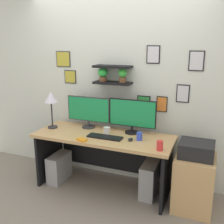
# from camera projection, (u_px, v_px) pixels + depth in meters

# --- Properties ---
(ground_plane) EXTENTS (8.00, 8.00, 0.00)m
(ground_plane) POSITION_uv_depth(u_px,v_px,m) (104.00, 187.00, 3.63)
(ground_plane) COLOR gray
(back_wall_assembly) EXTENTS (4.40, 0.24, 2.70)m
(back_wall_assembly) POSITION_uv_depth(u_px,v_px,m) (116.00, 83.00, 3.67)
(back_wall_assembly) COLOR silver
(back_wall_assembly) RESTS_ON ground
(desk) EXTENTS (1.78, 0.68, 0.75)m
(desk) POSITION_uv_depth(u_px,v_px,m) (105.00, 148.00, 3.54)
(desk) COLOR tan
(desk) RESTS_ON ground
(monitor_left) EXTENTS (0.62, 0.18, 0.43)m
(monitor_left) POSITION_uv_depth(u_px,v_px,m) (88.00, 111.00, 3.68)
(monitor_left) COLOR #2D2D33
(monitor_left) RESTS_ON desk
(monitor_right) EXTENTS (0.62, 0.18, 0.44)m
(monitor_right) POSITION_uv_depth(u_px,v_px,m) (132.00, 115.00, 3.45)
(monitor_right) COLOR black
(monitor_right) RESTS_ON desk
(keyboard) EXTENTS (0.44, 0.14, 0.02)m
(keyboard) POSITION_uv_depth(u_px,v_px,m) (105.00, 137.00, 3.34)
(keyboard) COLOR black
(keyboard) RESTS_ON desk
(computer_mouse) EXTENTS (0.06, 0.09, 0.03)m
(computer_mouse) POSITION_uv_depth(u_px,v_px,m) (130.00, 139.00, 3.24)
(computer_mouse) COLOR black
(computer_mouse) RESTS_ON desk
(desk_lamp) EXTENTS (0.18, 0.18, 0.50)m
(desk_lamp) POSITION_uv_depth(u_px,v_px,m) (51.00, 100.00, 3.62)
(desk_lamp) COLOR #2D2D33
(desk_lamp) RESTS_ON desk
(coffee_mug) EXTENTS (0.08, 0.08, 0.09)m
(coffee_mug) POSITION_uv_depth(u_px,v_px,m) (107.00, 130.00, 3.47)
(coffee_mug) COLOR white
(coffee_mug) RESTS_ON desk
(pen_cup) EXTENTS (0.07, 0.07, 0.10)m
(pen_cup) POSITION_uv_depth(u_px,v_px,m) (139.00, 136.00, 3.24)
(pen_cup) COLOR blue
(pen_cup) RESTS_ON desk
(scissors_tray) EXTENTS (0.14, 0.12, 0.02)m
(scissors_tray) POSITION_uv_depth(u_px,v_px,m) (82.00, 140.00, 3.24)
(scissors_tray) COLOR orange
(scissors_tray) RESTS_ON desk
(water_cup) EXTENTS (0.07, 0.07, 0.11)m
(water_cup) POSITION_uv_depth(u_px,v_px,m) (160.00, 146.00, 2.94)
(water_cup) COLOR red
(water_cup) RESTS_ON desk
(drawer_cabinet) EXTENTS (0.44, 0.50, 0.65)m
(drawer_cabinet) POSITION_uv_depth(u_px,v_px,m) (194.00, 182.00, 3.13)
(drawer_cabinet) COLOR tan
(drawer_cabinet) RESTS_ON ground
(printer) EXTENTS (0.38, 0.34, 0.17)m
(printer) POSITION_uv_depth(u_px,v_px,m) (197.00, 149.00, 3.02)
(printer) COLOR black
(printer) RESTS_ON drawer_cabinet
(computer_tower_left) EXTENTS (0.18, 0.40, 0.38)m
(computer_tower_left) POSITION_uv_depth(u_px,v_px,m) (59.00, 167.00, 3.79)
(computer_tower_left) COLOR #99999E
(computer_tower_left) RESTS_ON ground
(computer_tower_right) EXTENTS (0.18, 0.40, 0.43)m
(computer_tower_right) POSITION_uv_depth(u_px,v_px,m) (150.00, 179.00, 3.41)
(computer_tower_right) COLOR #99999E
(computer_tower_right) RESTS_ON ground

